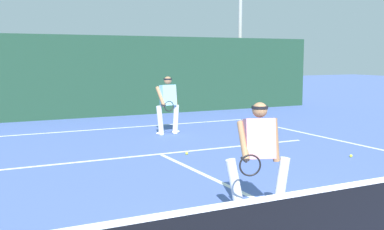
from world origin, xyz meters
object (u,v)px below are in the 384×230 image
at_px(player_far, 168,102).
at_px(tennis_ball, 351,156).
at_px(player_near, 259,153).
at_px(tennis_ball_extra, 187,153).

distance_m(player_far, tennis_ball, 5.39).
bearing_deg(player_near, tennis_ball, -131.96).
distance_m(tennis_ball, tennis_ball_extra, 3.69).
bearing_deg(tennis_ball, player_near, -151.12).
height_order(player_far, tennis_ball_extra, player_far).
height_order(tennis_ball, tennis_ball_extra, same).
bearing_deg(tennis_ball, tennis_ball_extra, 148.86).
relative_size(player_near, tennis_ball_extra, 24.45).
xyz_separation_m(player_far, tennis_ball_extra, (-0.79, -2.85, -0.89)).
relative_size(tennis_ball, tennis_ball_extra, 1.00).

